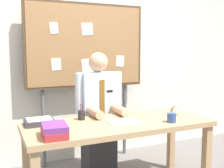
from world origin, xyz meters
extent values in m
cube|color=silver|center=(0.00, 1.14, 1.35)|extent=(6.40, 0.08, 2.70)
cube|color=tan|center=(0.00, 0.00, 0.71)|extent=(1.79, 0.71, 0.05)
cube|color=tan|center=(0.83, -0.29, 0.34)|extent=(0.07, 0.07, 0.69)
cube|color=tan|center=(-0.83, 0.29, 0.34)|extent=(0.07, 0.07, 0.69)
cube|color=tan|center=(0.83, 0.29, 0.34)|extent=(0.07, 0.07, 0.69)
cube|color=#2D2D33|center=(0.00, 0.54, 0.22)|extent=(0.34, 0.30, 0.44)
cube|color=silver|center=(0.00, 0.54, 0.81)|extent=(0.40, 0.22, 0.74)
sphere|color=tan|center=(0.00, 0.54, 1.29)|extent=(0.22, 0.22, 0.22)
cylinder|color=silver|center=(-0.23, 0.52, 0.96)|extent=(0.09, 0.09, 0.44)
cylinder|color=silver|center=(0.23, 0.52, 0.96)|extent=(0.09, 0.09, 0.44)
cylinder|color=tan|center=(-0.14, 0.28, 0.79)|extent=(0.09, 0.30, 0.09)
cylinder|color=tan|center=(0.14, 0.28, 0.79)|extent=(0.09, 0.30, 0.09)
cube|color=brown|center=(0.00, 0.42, 0.86)|extent=(0.06, 0.01, 0.48)
cube|color=black|center=(0.09, 0.42, 0.97)|extent=(0.07, 0.01, 0.02)
cube|color=#4C3823|center=(0.00, 0.94, 1.48)|extent=(1.50, 0.05, 1.03)
cube|color=olive|center=(0.00, 0.93, 1.48)|extent=(1.44, 0.04, 0.97)
cylinder|color=#59595E|center=(-0.55, 0.97, 0.50)|extent=(0.04, 0.04, 1.00)
cylinder|color=#59595E|center=(0.55, 0.97, 0.50)|extent=(0.04, 0.04, 1.00)
cube|color=white|center=(-0.39, 0.90, 1.26)|extent=(0.12, 0.00, 0.15)
cube|color=white|center=(0.45, 0.90, 1.28)|extent=(0.12, 0.00, 0.15)
cube|color=silver|center=(0.00, 0.90, 1.68)|extent=(0.15, 0.00, 0.16)
cube|color=white|center=(-0.41, 0.90, 1.68)|extent=(0.11, 0.00, 0.14)
cube|color=#F4EFCC|center=(0.00, 0.90, 1.23)|extent=(0.16, 0.00, 0.19)
cube|color=#B22D2D|center=(-0.67, -0.21, 0.77)|extent=(0.19, 0.27, 0.06)
cube|color=#72337F|center=(-0.66, -0.20, 0.82)|extent=(0.21, 0.28, 0.05)
cube|color=white|center=(0.03, -0.02, 0.74)|extent=(0.30, 0.23, 0.01)
cylinder|color=olive|center=(0.66, 0.02, 0.79)|extent=(0.09, 0.02, 0.09)
cylinder|color=white|center=(0.66, 0.00, 0.79)|extent=(0.08, 0.00, 0.08)
cube|color=olive|center=(0.66, 0.02, 0.74)|extent=(0.07, 0.04, 0.01)
cylinder|color=#334C8C|center=(0.46, -0.21, 0.78)|extent=(0.09, 0.09, 0.09)
cylinder|color=#262626|center=(-0.30, 0.23, 0.79)|extent=(0.07, 0.07, 0.09)
cylinder|color=#263399|center=(-0.29, 0.23, 0.83)|extent=(0.01, 0.01, 0.15)
cylinder|color=maroon|center=(-0.31, 0.23, 0.83)|extent=(0.01, 0.01, 0.15)
cube|color=#333338|center=(-0.71, 0.21, 0.76)|extent=(0.26, 0.20, 0.05)
cube|color=white|center=(-0.71, 0.21, 0.79)|extent=(0.22, 0.17, 0.01)
camera|label=1|loc=(-1.11, -2.32, 1.42)|focal=44.14mm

